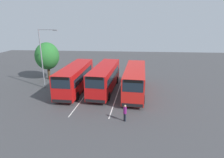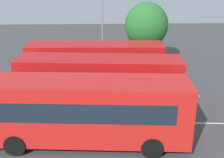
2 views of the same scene
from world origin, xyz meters
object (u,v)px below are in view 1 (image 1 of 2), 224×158
Objects in this scene: depot_tree at (47,56)px; bus_center_right at (135,80)px; street_lamp at (43,55)px; bus_far_left at (75,77)px; pedestrian at (125,112)px; bus_center_left at (105,77)px.

bus_center_right is at bearing 69.21° from depot_tree.
bus_center_right is at bearing -0.70° from street_lamp.
bus_far_left is 5.45m from street_lamp.
pedestrian is (7.49, -1.16, -0.91)m from bus_center_right.
bus_center_right is 15.15m from depot_tree.
bus_center_right reaches higher than pedestrian.
street_lamp is (-1.06, -12.70, 2.87)m from bus_center_right.
bus_center_left is at bearing 62.33° from pedestrian.
street_lamp is 4.57m from depot_tree.
bus_far_left is 6.14× the size of pedestrian.
bus_far_left and bus_center_right have the same top height.
bus_far_left is 4.03m from bus_center_left.
pedestrian is at bearing -4.23° from bus_center_right.
pedestrian is (8.22, 2.94, -0.91)m from bus_center_left.
bus_far_left is 1.72× the size of depot_tree.
bus_far_left is 10.56m from pedestrian.
street_lamp reaches higher than depot_tree.
pedestrian is 14.85m from street_lamp.
depot_tree is (-12.82, -12.89, 2.88)m from pedestrian.
street_lamp is at bearing -95.75° from bus_far_left.
bus_center_right is 1.27× the size of street_lamp.
depot_tree is at bearing 111.58° from street_lamp.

